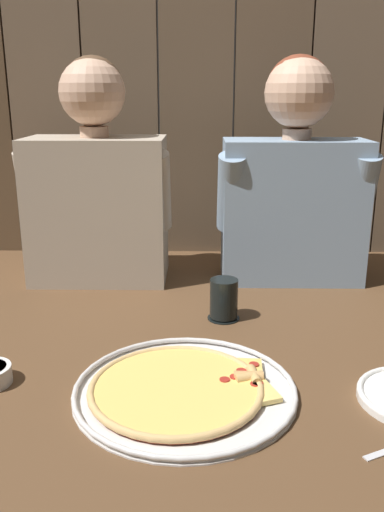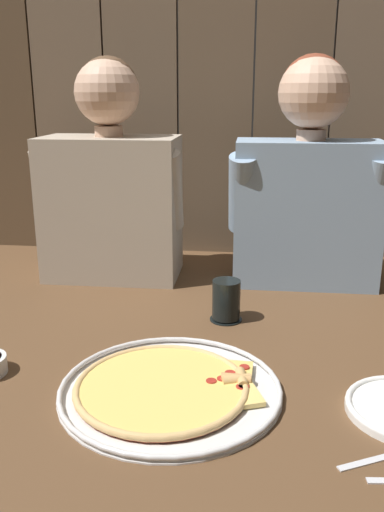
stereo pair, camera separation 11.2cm
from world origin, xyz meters
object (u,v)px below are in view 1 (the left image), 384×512
(diner_left, at_px, (97,184))
(diner_right, at_px, (294,179))
(drinking_glass, at_px, (224,300))
(pizza_tray, at_px, (183,388))

(diner_left, relative_size, diner_right, 1.00)
(drinking_glass, distance_m, diner_left, 0.53)
(pizza_tray, xyz_separation_m, drinking_glass, (0.09, 0.35, 0.04))
(diner_left, bearing_deg, pizza_tray, -67.77)
(drinking_glass, bearing_deg, diner_left, 139.17)
(pizza_tray, xyz_separation_m, diner_right, (0.30, 0.65, 0.29))
(diner_right, bearing_deg, drinking_glass, -124.28)
(drinking_glass, xyz_separation_m, diner_right, (0.21, 0.31, 0.25))
(pizza_tray, distance_m, drinking_glass, 0.36)
(drinking_glass, height_order, diner_right, diner_right)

